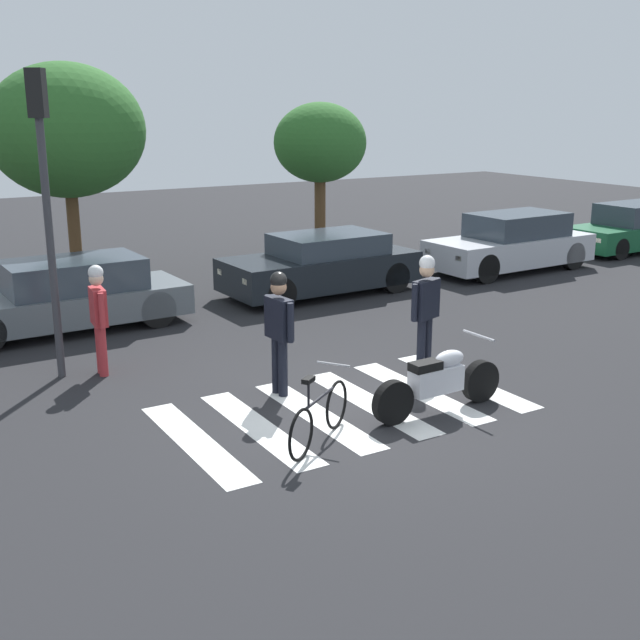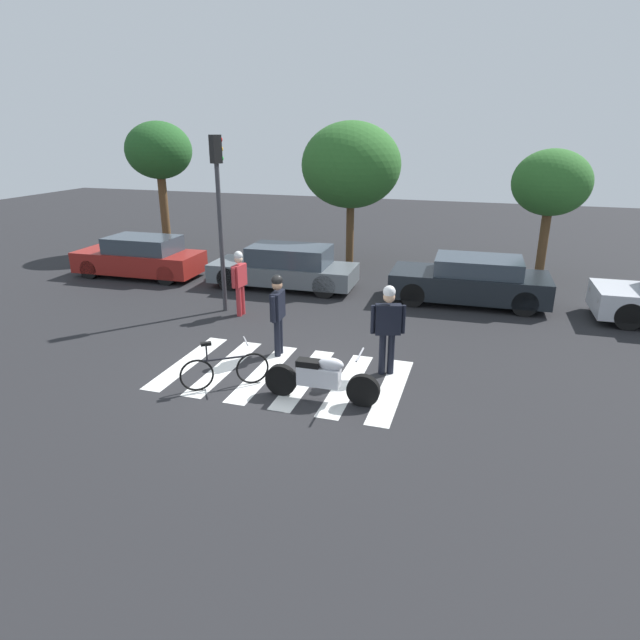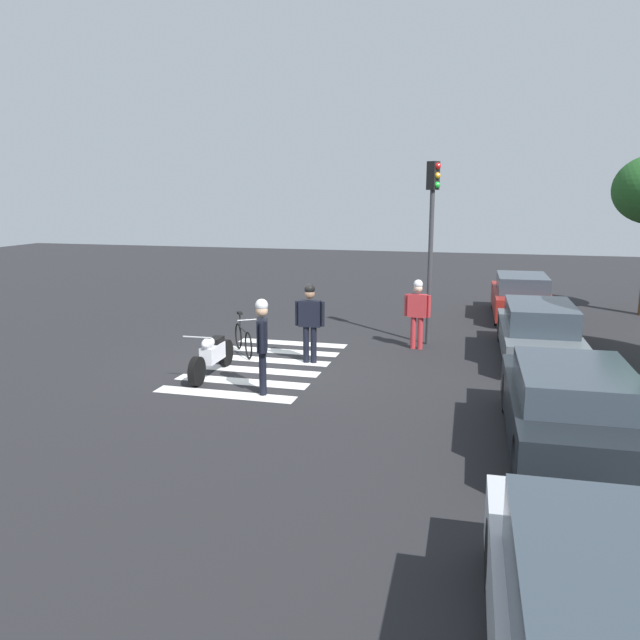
{
  "view_description": "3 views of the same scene",
  "coord_description": "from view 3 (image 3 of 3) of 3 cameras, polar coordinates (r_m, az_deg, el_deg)",
  "views": [
    {
      "loc": [
        -5.73,
        -8.89,
        4.18
      ],
      "look_at": [
        0.03,
        0.7,
        1.14
      ],
      "focal_mm": 44.69,
      "sensor_mm": 36.0,
      "label": 1
    },
    {
      "loc": [
        3.74,
        -9.46,
        4.83
      ],
      "look_at": [
        0.53,
        0.81,
        1.0
      ],
      "focal_mm": 30.27,
      "sensor_mm": 36.0,
      "label": 2
    },
    {
      "loc": [
        13.33,
        4.9,
        3.9
      ],
      "look_at": [
        0.34,
        1.45,
        1.2
      ],
      "focal_mm": 35.57,
      "sensor_mm": 36.0,
      "label": 3
    }
  ],
  "objects": [
    {
      "name": "car_maroon_wagon",
      "position": [
        21.15,
        17.62,
        1.99
      ],
      "size": [
        4.35,
        1.8,
        1.39
      ],
      "color": "black",
      "rests_on": "ground_plane"
    },
    {
      "name": "officer_by_motorcycle",
      "position": [
        12.39,
        -5.22,
        -1.67
      ],
      "size": [
        0.68,
        0.35,
        1.91
      ],
      "color": "black",
      "rests_on": "ground_plane"
    },
    {
      "name": "car_grey_coupe",
      "position": [
        16.02,
        19.04,
        -0.99
      ],
      "size": [
        4.67,
        1.83,
        1.36
      ],
      "color": "black",
      "rests_on": "ground_plane"
    },
    {
      "name": "leaning_bicycle",
      "position": [
        15.76,
        -6.93,
        -1.69
      ],
      "size": [
        1.46,
        1.03,
        0.99
      ],
      "color": "black",
      "rests_on": "ground_plane"
    },
    {
      "name": "officer_on_foot",
      "position": [
        14.64,
        -0.93,
        0.28
      ],
      "size": [
        0.25,
        0.69,
        1.86
      ],
      "color": "black",
      "rests_on": "ground_plane"
    },
    {
      "name": "crosswalk_stripes",
      "position": [
        14.73,
        -5.13,
        -4.05
      ],
      "size": [
        4.95,
        2.9,
        0.01
      ],
      "color": "silver",
      "rests_on": "ground_plane"
    },
    {
      "name": "traffic_light_pole",
      "position": [
        16.49,
        10.04,
        8.42
      ],
      "size": [
        0.33,
        0.36,
        4.68
      ],
      "color": "#38383D",
      "rests_on": "ground_plane"
    },
    {
      "name": "ground_plane",
      "position": [
        14.73,
        -5.13,
        -4.06
      ],
      "size": [
        60.0,
        60.0,
        0.0
      ],
      "primitive_type": "plane",
      "color": "#232326"
    },
    {
      "name": "pedestrian_bystander",
      "position": [
        16.17,
        8.76,
        0.97
      ],
      "size": [
        0.24,
        0.67,
        1.78
      ],
      "color": "#B22D33",
      "rests_on": "ground_plane"
    },
    {
      "name": "police_motorcycle",
      "position": [
        13.96,
        -9.7,
        -3.12
      ],
      "size": [
        2.21,
        0.62,
        1.03
      ],
      "color": "black",
      "rests_on": "ground_plane"
    },
    {
      "name": "car_black_suv",
      "position": [
        10.52,
        21.63,
        -7.38
      ],
      "size": [
        4.5,
        1.97,
        1.36
      ],
      "color": "black",
      "rests_on": "ground_plane"
    }
  ]
}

